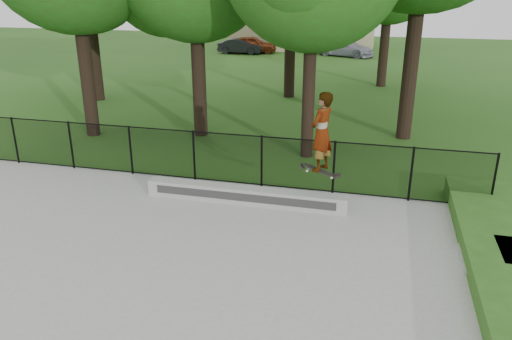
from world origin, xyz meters
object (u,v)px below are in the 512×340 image
(car_a, at_px, (252,45))
(car_c, at_px, (345,48))
(car_b, at_px, (240,46))
(skater_airborne, at_px, (322,133))
(grind_ledge, at_px, (245,195))

(car_a, bearing_deg, car_c, -101.30)
(car_b, distance_m, car_c, 8.42)
(car_c, bearing_deg, car_a, 111.09)
(skater_airborne, bearing_deg, car_b, 109.62)
(skater_airborne, bearing_deg, car_c, 93.45)
(car_c, relative_size, skater_airborne, 1.97)
(car_a, distance_m, car_c, 7.57)
(car_a, xyz_separation_m, skater_airborne, (9.33, -29.17, 1.47))
(grind_ledge, relative_size, skater_airborne, 2.50)
(grind_ledge, relative_size, car_b, 1.64)
(grind_ledge, xyz_separation_m, car_b, (-8.21, 28.33, 0.31))
(car_a, height_order, skater_airborne, skater_airborne)
(car_b, height_order, skater_airborne, skater_airborne)
(car_a, xyz_separation_m, car_c, (7.57, -0.05, -0.02))
(car_c, xyz_separation_m, skater_airborne, (1.76, -29.12, 1.49))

